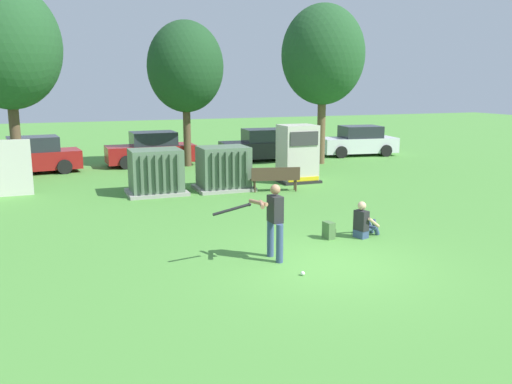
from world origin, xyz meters
The scene contains 16 objects.
ground_plane centered at (0.00, 0.00, 0.00)m, with size 96.00×96.00×0.00m, color #51933D.
transformer_west centered at (-2.14, 9.06, 0.79)m, with size 2.10×1.70×1.62m.
transformer_mid_west centered at (0.38, 8.98, 0.79)m, with size 2.10×1.70×1.62m.
generator_enclosure centered at (3.66, 9.49, 1.14)m, with size 1.60×1.40×2.30m.
park_bench centered at (2.05, 7.92, 0.54)m, with size 1.84×0.80×0.92m.
batter centered at (-1.02, 0.74, 0.98)m, with size 1.61×0.72×1.74m.
sports_ball centered at (-0.83, -0.44, 0.04)m, with size 0.09×0.09×0.09m, color white.
seated_spectator centered at (1.90, 1.60, 0.38)m, with size 0.78×0.64×0.96m.
backpack centered at (0.98, 1.79, 0.21)m, with size 0.29×0.34×0.44m.
tree_left centered at (-6.90, 13.14, 5.28)m, with size 4.03×4.03×7.70m.
tree_center_left centered at (0.50, 15.16, 4.66)m, with size 3.55×3.55×6.79m.
tree_center_right centered at (6.86, 13.62, 5.24)m, with size 4.00×4.00×7.63m.
parked_car_leftmost centered at (-6.47, 15.54, 0.75)m, with size 4.36×2.26×1.62m.
parked_car_left_of_center centered at (-1.08, 16.05, 0.75)m, with size 4.24×1.99×1.62m.
parked_car_right_of_center centered at (4.56, 15.65, 0.75)m, with size 4.29×2.10×1.62m.
parked_car_rightmost centered at (10.24, 15.66, 0.75)m, with size 4.38×2.31×1.62m.
Camera 1 is at (-5.52, -10.09, 3.96)m, focal length 37.82 mm.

